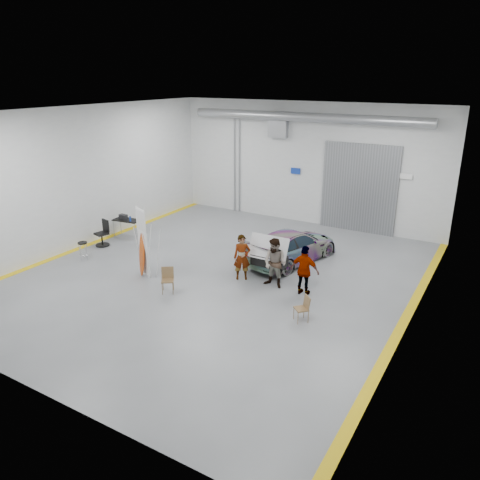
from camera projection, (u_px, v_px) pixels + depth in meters
The scene contains 13 objects.
ground at pixel (219, 275), 17.74m from camera, with size 16.00×16.00×0.00m, color slate.
room_shell at pixel (254, 160), 18.06m from camera, with size 14.02×16.18×6.01m.
sedan_car at pixel (292, 246), 18.88m from camera, with size 1.83×4.49×1.30m, color white.
person_a at pixel (242, 257), 17.15m from camera, with size 0.62×0.41×1.72m, color #956551.
person_b at pixel (275, 263), 16.49m from camera, with size 0.89×0.68×1.81m, color teal.
person_c at pixel (305, 271), 15.92m from camera, with size 1.03×0.42×1.78m, color #A96C38.
surfboard_display at pixel (144, 248), 17.28m from camera, with size 0.73×0.44×2.79m.
folding_chair_near at pixel (168, 285), 16.26m from camera, with size 0.58×0.64×0.89m.
folding_chair_far at pixel (301, 313), 14.37m from camera, with size 0.54×0.61×0.83m.
shop_stool at pixel (83, 251), 19.07m from camera, with size 0.39×0.39×0.77m.
work_table at pixel (126, 219), 21.79m from camera, with size 1.36×0.80×1.05m.
office_chair at pixel (103, 235), 20.67m from camera, with size 0.61×0.64×1.15m.
trunk_lid at pixel (270, 245), 17.04m from camera, with size 1.52×0.92×0.04m, color silver.
Camera 1 is at (8.98, -13.58, 7.20)m, focal length 35.00 mm.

